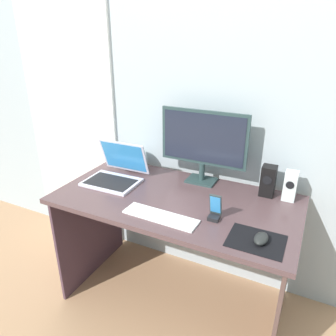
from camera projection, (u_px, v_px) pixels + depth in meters
ground_plane at (174, 298)px, 2.09m from camera, size 8.00×8.00×0.00m
wall_back at (204, 97)px, 1.92m from camera, size 6.00×0.04×2.50m
door_left at (71, 118)px, 2.43m from camera, size 0.82×0.02×2.02m
desk at (175, 222)px, 1.85m from camera, size 1.36×0.71×0.75m
monitor at (203, 142)px, 1.89m from camera, size 0.54×0.14×0.45m
speaker_right at (290, 186)px, 1.74m from camera, size 0.07×0.08×0.17m
speaker_near_monitor at (268, 181)px, 1.79m from camera, size 0.08×0.08×0.18m
laptop at (116, 173)px, 1.98m from camera, size 0.33×0.32×0.23m
fishbowl at (135, 157)px, 2.15m from camera, size 0.17×0.17×0.17m
keyboard_external at (160, 216)px, 1.60m from camera, size 0.40×0.12×0.01m
mousepad at (256, 241)px, 1.42m from camera, size 0.25×0.20×0.00m
mouse at (261, 239)px, 1.40m from camera, size 0.07×0.10×0.04m
phone_in_dock at (215, 210)px, 1.57m from camera, size 0.06×0.06×0.14m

